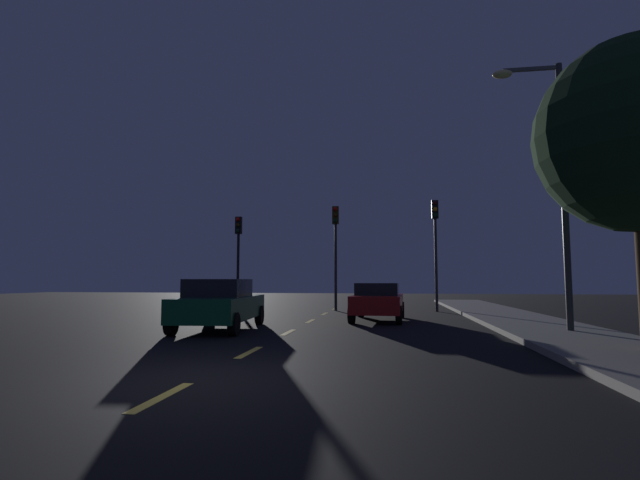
# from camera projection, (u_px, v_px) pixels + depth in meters

# --- Properties ---
(ground_plane) EXTENTS (80.00, 80.00, 0.00)m
(ground_plane) POSITION_uv_depth(u_px,v_px,m) (293.00, 330.00, 14.14)
(ground_plane) COLOR black
(sidewalk_curb_right) EXTENTS (3.00, 40.00, 0.15)m
(sidewalk_curb_right) POSITION_uv_depth(u_px,v_px,m) (555.00, 332.00, 13.04)
(sidewalk_curb_right) COLOR gray
(sidewalk_curb_right) RESTS_ON ground_plane
(lane_stripe_nearest) EXTENTS (0.16, 1.60, 0.01)m
(lane_stripe_nearest) POSITION_uv_depth(u_px,v_px,m) (162.00, 397.00, 6.06)
(lane_stripe_nearest) COLOR #EACC4C
(lane_stripe_nearest) RESTS_ON ground_plane
(lane_stripe_second) EXTENTS (0.16, 1.60, 0.01)m
(lane_stripe_second) POSITION_uv_depth(u_px,v_px,m) (249.00, 352.00, 9.81)
(lane_stripe_second) COLOR #EACC4C
(lane_stripe_second) RESTS_ON ground_plane
(lane_stripe_third) EXTENTS (0.16, 1.60, 0.01)m
(lane_stripe_third) POSITION_uv_depth(u_px,v_px,m) (288.00, 332.00, 13.55)
(lane_stripe_third) COLOR #EACC4C
(lane_stripe_third) RESTS_ON ground_plane
(lane_stripe_fourth) EXTENTS (0.16, 1.60, 0.01)m
(lane_stripe_fourth) POSITION_uv_depth(u_px,v_px,m) (310.00, 321.00, 17.30)
(lane_stripe_fourth) COLOR #EACC4C
(lane_stripe_fourth) RESTS_ON ground_plane
(lane_stripe_fifth) EXTENTS (0.16, 1.60, 0.01)m
(lane_stripe_fifth) POSITION_uv_depth(u_px,v_px,m) (325.00, 314.00, 21.04)
(lane_stripe_fifth) COLOR #EACC4C
(lane_stripe_fifth) RESTS_ON ground_plane
(lane_stripe_sixth) EXTENTS (0.16, 1.60, 0.01)m
(lane_stripe_sixth) POSITION_uv_depth(u_px,v_px,m) (335.00, 309.00, 24.78)
(lane_stripe_sixth) COLOR #EACC4C
(lane_stripe_sixth) RESTS_ON ground_plane
(traffic_signal_left) EXTENTS (0.32, 0.38, 4.81)m
(traffic_signal_left) POSITION_uv_depth(u_px,v_px,m) (238.00, 244.00, 24.23)
(traffic_signal_left) COLOR black
(traffic_signal_left) RESTS_ON ground_plane
(traffic_signal_center) EXTENTS (0.32, 0.38, 5.24)m
(traffic_signal_center) POSITION_uv_depth(u_px,v_px,m) (336.00, 238.00, 23.50)
(traffic_signal_center) COLOR #2D2D30
(traffic_signal_center) RESTS_ON ground_plane
(traffic_signal_right) EXTENTS (0.32, 0.38, 5.42)m
(traffic_signal_right) POSITION_uv_depth(u_px,v_px,m) (435.00, 234.00, 22.78)
(traffic_signal_right) COLOR #2D2D30
(traffic_signal_right) RESTS_ON ground_plane
(car_stopped_ahead) EXTENTS (2.04, 4.10, 1.41)m
(car_stopped_ahead) POSITION_uv_depth(u_px,v_px,m) (378.00, 301.00, 17.60)
(car_stopped_ahead) COLOR #B21919
(car_stopped_ahead) RESTS_ON ground_plane
(car_adjacent_lane) EXTENTS (2.29, 4.67, 1.55)m
(car_adjacent_lane) POSITION_uv_depth(u_px,v_px,m) (220.00, 304.00, 14.45)
(car_adjacent_lane) COLOR #0F4C2D
(car_adjacent_lane) RESTS_ON ground_plane
(street_lamp_right) EXTENTS (1.91, 0.36, 7.69)m
(street_lamp_right) POSITION_uv_depth(u_px,v_px,m) (553.00, 171.00, 13.14)
(street_lamp_right) COLOR #2D2D30
(street_lamp_right) RESTS_ON ground_plane
(roadside_tree_right) EXTENTS (3.96, 3.96, 6.42)m
(roadside_tree_right) POSITION_uv_depth(u_px,v_px,m) (638.00, 135.00, 9.39)
(roadside_tree_right) COLOR #47331E
(roadside_tree_right) RESTS_ON ground_plane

